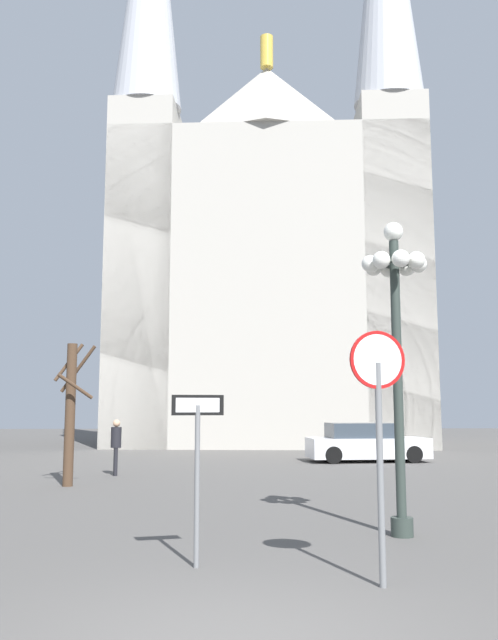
{
  "coord_description": "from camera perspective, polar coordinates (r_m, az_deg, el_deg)",
  "views": [
    {
      "loc": [
        -0.06,
        -6.05,
        2.05
      ],
      "look_at": [
        0.76,
        16.14,
        5.01
      ],
      "focal_mm": 37.04,
      "sensor_mm": 36.0,
      "label": 1
    }
  ],
  "objects": [
    {
      "name": "one_way_arrow_sign",
      "position": [
        8.91,
        -4.49,
        -11.42
      ],
      "size": [
        0.69,
        0.17,
        2.22
      ],
      "color": "slate",
      "rests_on": "ground"
    },
    {
      "name": "stop_sign",
      "position": [
        8.07,
        11.14,
        -7.49
      ],
      "size": [
        0.7,
        0.17,
        2.97
      ],
      "color": "slate",
      "rests_on": "ground"
    },
    {
      "name": "parked_car_near_white",
      "position": [
        26.19,
        10.04,
        -10.44
      ],
      "size": [
        4.64,
        2.19,
        1.47
      ],
      "color": "silver",
      "rests_on": "ground"
    },
    {
      "name": "cathedral",
      "position": [
        38.51,
        1.69,
        5.86
      ],
      "size": [
        17.76,
        12.78,
        37.41
      ],
      "color": "#ADA89E",
      "rests_on": "ground"
    },
    {
      "name": "street_lamp",
      "position": [
        11.32,
        12.58,
        -0.09
      ],
      "size": [
        1.12,
        1.12,
        5.19
      ],
      "color": "#2D3833",
      "rests_on": "ground"
    },
    {
      "name": "pedestrian_walking",
      "position": [
        20.95,
        -11.42,
        -10.26
      ],
      "size": [
        0.32,
        0.32,
        1.69
      ],
      "color": "black",
      "rests_on": "ground"
    },
    {
      "name": "bare_tree",
      "position": [
        18.42,
        -15.16,
        -7.45
      ],
      "size": [
        1.18,
        1.24,
        3.82
      ],
      "color": "#473323",
      "rests_on": "ground"
    }
  ]
}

